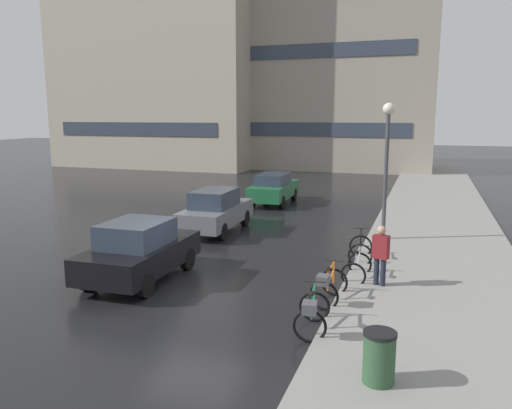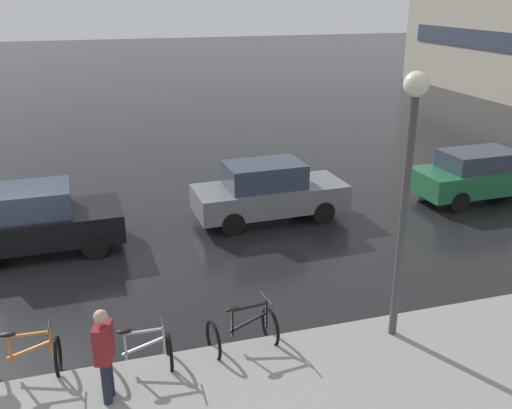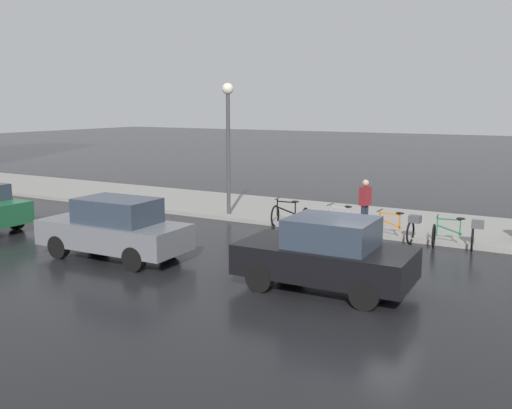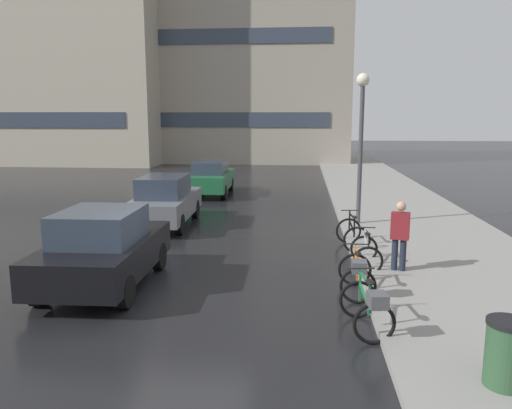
{
  "view_description": "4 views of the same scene",
  "coord_description": "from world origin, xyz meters",
  "px_view_note": "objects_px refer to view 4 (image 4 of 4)",
  "views": [
    {
      "loc": [
        5.54,
        -11.14,
        4.52
      ],
      "look_at": [
        0.17,
        4.43,
        1.56
      ],
      "focal_mm": 35.0,
      "sensor_mm": 36.0,
      "label": 1
    },
    {
      "loc": [
        12.14,
        1.76,
        6.11
      ],
      "look_at": [
        0.03,
        5.42,
        1.36
      ],
      "focal_mm": 40.0,
      "sensor_mm": 36.0,
      "label": 2
    },
    {
      "loc": [
        -13.48,
        -4.42,
        4.17
      ],
      "look_at": [
        0.26,
        3.42,
        1.38
      ],
      "focal_mm": 40.0,
      "sensor_mm": 36.0,
      "label": 3
    },
    {
      "loc": [
        2.33,
        -9.49,
        3.56
      ],
      "look_at": [
        1.16,
        2.9,
        1.39
      ],
      "focal_mm": 35.0,
      "sensor_mm": 36.0,
      "label": 4
    }
  ],
  "objects_px": {
    "bicycle_third": "(366,253)",
    "car_grey": "(165,201)",
    "car_green": "(211,178)",
    "bicycle_second": "(357,274)",
    "bicycle_nearest": "(369,306)",
    "car_black": "(103,249)",
    "bicycle_farthest": "(353,234)",
    "trash_bin": "(506,358)",
    "pedestrian": "(400,234)",
    "streetlamp": "(361,124)"
  },
  "relations": [
    {
      "from": "bicycle_farthest",
      "to": "car_black",
      "type": "distance_m",
      "value": 6.69
    },
    {
      "from": "bicycle_second",
      "to": "car_grey",
      "type": "relative_size",
      "value": 0.33
    },
    {
      "from": "car_grey",
      "to": "streetlamp",
      "type": "xyz_separation_m",
      "value": [
        6.37,
        0.36,
        2.53
      ]
    },
    {
      "from": "bicycle_third",
      "to": "streetlamp",
      "type": "xyz_separation_m",
      "value": [
        0.31,
        4.63,
        2.98
      ]
    },
    {
      "from": "bicycle_nearest",
      "to": "pedestrian",
      "type": "height_order",
      "value": "pedestrian"
    },
    {
      "from": "bicycle_third",
      "to": "trash_bin",
      "type": "bearing_deg",
      "value": -78.53
    },
    {
      "from": "bicycle_third",
      "to": "bicycle_farthest",
      "type": "relative_size",
      "value": 0.93
    },
    {
      "from": "bicycle_nearest",
      "to": "car_grey",
      "type": "relative_size",
      "value": 0.34
    },
    {
      "from": "bicycle_nearest",
      "to": "bicycle_farthest",
      "type": "bearing_deg",
      "value": 87.19
    },
    {
      "from": "bicycle_third",
      "to": "trash_bin",
      "type": "height_order",
      "value": "trash_bin"
    },
    {
      "from": "bicycle_second",
      "to": "streetlamp",
      "type": "bearing_deg",
      "value": 83.71
    },
    {
      "from": "car_black",
      "to": "trash_bin",
      "type": "height_order",
      "value": "car_black"
    },
    {
      "from": "bicycle_third",
      "to": "trash_bin",
      "type": "xyz_separation_m",
      "value": [
        1.11,
        -5.45,
        0.13
      ]
    },
    {
      "from": "car_black",
      "to": "trash_bin",
      "type": "relative_size",
      "value": 3.87
    },
    {
      "from": "car_grey",
      "to": "trash_bin",
      "type": "distance_m",
      "value": 12.08
    },
    {
      "from": "car_black",
      "to": "pedestrian",
      "type": "relative_size",
      "value": 2.31
    },
    {
      "from": "bicycle_third",
      "to": "car_grey",
      "type": "relative_size",
      "value": 0.27
    },
    {
      "from": "car_green",
      "to": "bicycle_nearest",
      "type": "bearing_deg",
      "value": -70.09
    },
    {
      "from": "bicycle_farthest",
      "to": "car_black",
      "type": "bearing_deg",
      "value": -146.57
    },
    {
      "from": "car_grey",
      "to": "trash_bin",
      "type": "height_order",
      "value": "car_grey"
    },
    {
      "from": "car_green",
      "to": "bicycle_third",
      "type": "bearing_deg",
      "value": -62.41
    },
    {
      "from": "car_grey",
      "to": "pedestrian",
      "type": "distance_m",
      "value": 8.25
    },
    {
      "from": "bicycle_third",
      "to": "car_grey",
      "type": "distance_m",
      "value": 7.43
    },
    {
      "from": "bicycle_second",
      "to": "car_black",
      "type": "relative_size",
      "value": 0.35
    },
    {
      "from": "car_green",
      "to": "pedestrian",
      "type": "bearing_deg",
      "value": -60.91
    },
    {
      "from": "bicycle_second",
      "to": "bicycle_third",
      "type": "bearing_deg",
      "value": 77.92
    },
    {
      "from": "bicycle_second",
      "to": "bicycle_third",
      "type": "distance_m",
      "value": 2.01
    },
    {
      "from": "bicycle_second",
      "to": "bicycle_third",
      "type": "xyz_separation_m",
      "value": [
        0.42,
        1.97,
        -0.1
      ]
    },
    {
      "from": "bicycle_second",
      "to": "car_black",
      "type": "distance_m",
      "value": 5.3
    },
    {
      "from": "bicycle_third",
      "to": "car_grey",
      "type": "height_order",
      "value": "car_grey"
    },
    {
      "from": "bicycle_nearest",
      "to": "bicycle_farthest",
      "type": "xyz_separation_m",
      "value": [
        0.28,
        5.6,
        -0.08
      ]
    },
    {
      "from": "bicycle_second",
      "to": "pedestrian",
      "type": "height_order",
      "value": "pedestrian"
    },
    {
      "from": "pedestrian",
      "to": "trash_bin",
      "type": "bearing_deg",
      "value": -84.85
    },
    {
      "from": "bicycle_nearest",
      "to": "car_green",
      "type": "height_order",
      "value": "car_green"
    },
    {
      "from": "bicycle_second",
      "to": "bicycle_nearest",
      "type": "bearing_deg",
      "value": -89.85
    },
    {
      "from": "bicycle_third",
      "to": "bicycle_nearest",
      "type": "bearing_deg",
      "value": -96.35
    },
    {
      "from": "bicycle_third",
      "to": "car_grey",
      "type": "xyz_separation_m",
      "value": [
        -6.06,
        4.26,
        0.45
      ]
    },
    {
      "from": "bicycle_nearest",
      "to": "bicycle_second",
      "type": "relative_size",
      "value": 1.03
    },
    {
      "from": "bicycle_third",
      "to": "car_green",
      "type": "relative_size",
      "value": 0.27
    },
    {
      "from": "bicycle_farthest",
      "to": "car_green",
      "type": "relative_size",
      "value": 0.29
    },
    {
      "from": "bicycle_farthest",
      "to": "pedestrian",
      "type": "bearing_deg",
      "value": -71.38
    },
    {
      "from": "car_black",
      "to": "car_green",
      "type": "distance_m",
      "value": 12.86
    },
    {
      "from": "car_green",
      "to": "streetlamp",
      "type": "relative_size",
      "value": 0.87
    },
    {
      "from": "streetlamp",
      "to": "bicycle_farthest",
      "type": "bearing_deg",
      "value": -99.18
    },
    {
      "from": "bicycle_nearest",
      "to": "bicycle_farthest",
      "type": "height_order",
      "value": "bicycle_farthest"
    },
    {
      "from": "bicycle_second",
      "to": "pedestrian",
      "type": "xyz_separation_m",
      "value": [
        1.08,
        1.45,
        0.48
      ]
    },
    {
      "from": "car_grey",
      "to": "bicycle_nearest",
      "type": "bearing_deg",
      "value": -54.79
    },
    {
      "from": "bicycle_nearest",
      "to": "car_green",
      "type": "xyz_separation_m",
      "value": [
        -5.35,
        14.78,
        0.32
      ]
    },
    {
      "from": "bicycle_third",
      "to": "car_black",
      "type": "relative_size",
      "value": 0.29
    },
    {
      "from": "bicycle_third",
      "to": "trash_bin",
      "type": "distance_m",
      "value": 5.56
    }
  ]
}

